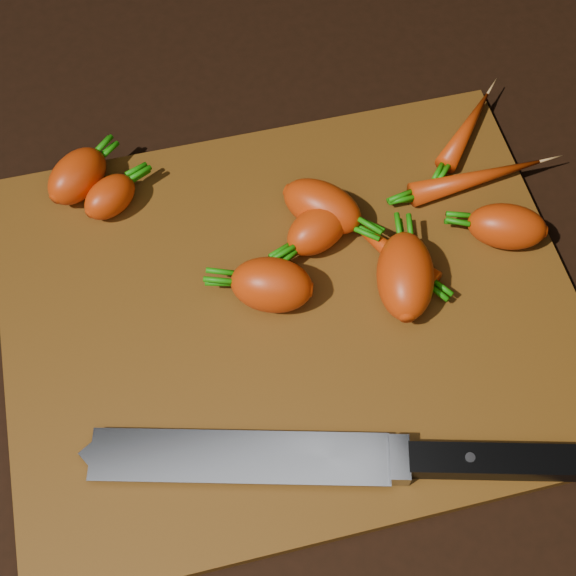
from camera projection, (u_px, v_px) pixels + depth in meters
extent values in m
cube|color=black|center=(291.00, 316.00, 0.72)|extent=(2.00, 2.00, 0.01)
cube|color=brown|center=(291.00, 311.00, 0.71)|extent=(0.50, 0.40, 0.01)
ellipsoid|color=#C63609|center=(77.00, 176.00, 0.75)|extent=(0.08, 0.08, 0.04)
ellipsoid|color=#C63609|center=(272.00, 285.00, 0.69)|extent=(0.08, 0.07, 0.05)
ellipsoid|color=#C63609|center=(322.00, 206.00, 0.73)|extent=(0.09, 0.09, 0.04)
ellipsoid|color=#C63609|center=(405.00, 276.00, 0.69)|extent=(0.07, 0.09, 0.05)
ellipsoid|color=#C63609|center=(318.00, 229.00, 0.72)|extent=(0.08, 0.07, 0.04)
ellipsoid|color=#C63609|center=(110.00, 197.00, 0.74)|extent=(0.06, 0.06, 0.03)
ellipsoid|color=#C63609|center=(507.00, 227.00, 0.72)|extent=(0.08, 0.06, 0.04)
ellipsoid|color=#C63609|center=(467.00, 129.00, 0.79)|extent=(0.09, 0.09, 0.02)
ellipsoid|color=#C63609|center=(476.00, 178.00, 0.76)|extent=(0.13, 0.03, 0.02)
ellipsoid|color=#C63609|center=(389.00, 250.00, 0.72)|extent=(0.08, 0.10, 0.03)
cube|color=gray|center=(90.00, 454.00, 0.63)|extent=(0.24, 0.10, 0.00)
cube|color=gray|center=(249.00, 457.00, 0.63)|extent=(0.02, 0.04, 0.02)
cube|color=black|center=(343.00, 459.00, 0.63)|extent=(0.14, 0.06, 0.02)
cylinder|color=#B2B2B7|center=(318.00, 455.00, 0.62)|extent=(0.01, 0.01, 0.00)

